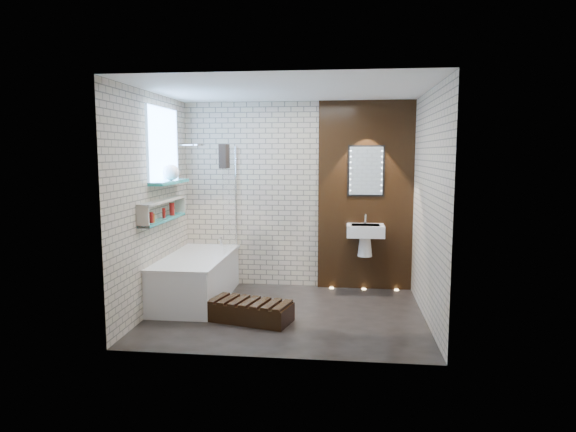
# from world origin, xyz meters

# --- Properties ---
(ground) EXTENTS (3.20, 3.20, 0.00)m
(ground) POSITION_xyz_m (0.00, 0.00, 0.00)
(ground) COLOR black
(ground) RESTS_ON ground
(room_shell) EXTENTS (3.24, 3.20, 2.60)m
(room_shell) POSITION_xyz_m (0.00, 0.00, 1.30)
(room_shell) COLOR #BEB397
(room_shell) RESTS_ON ground
(walnut_panel) EXTENTS (1.30, 0.06, 2.60)m
(walnut_panel) POSITION_xyz_m (0.95, 1.27, 1.30)
(walnut_panel) COLOR black
(walnut_panel) RESTS_ON ground
(clerestory_window) EXTENTS (0.18, 1.00, 0.94)m
(clerestory_window) POSITION_xyz_m (-1.57, 0.35, 1.90)
(clerestory_window) COLOR #7FADE0
(clerestory_window) RESTS_ON room_shell
(display_niche) EXTENTS (0.14, 1.30, 0.26)m
(display_niche) POSITION_xyz_m (-1.53, 0.15, 1.20)
(display_niche) COLOR teal
(display_niche) RESTS_ON room_shell
(bathtub) EXTENTS (0.79, 1.74, 0.70)m
(bathtub) POSITION_xyz_m (-1.22, 0.45, 0.29)
(bathtub) COLOR white
(bathtub) RESTS_ON ground
(bath_screen) EXTENTS (0.01, 0.78, 1.40)m
(bath_screen) POSITION_xyz_m (-0.87, 0.89, 1.28)
(bath_screen) COLOR white
(bath_screen) RESTS_ON bathtub
(towel) EXTENTS (0.09, 0.23, 0.31)m
(towel) POSITION_xyz_m (-0.87, 0.60, 1.85)
(towel) COLOR black
(towel) RESTS_ON bath_screen
(shower_head) EXTENTS (0.18, 0.18, 0.02)m
(shower_head) POSITION_xyz_m (-1.30, 0.95, 2.00)
(shower_head) COLOR silver
(shower_head) RESTS_ON room_shell
(washbasin) EXTENTS (0.50, 0.36, 0.58)m
(washbasin) POSITION_xyz_m (0.95, 1.07, 0.79)
(washbasin) COLOR white
(washbasin) RESTS_ON walnut_panel
(led_mirror) EXTENTS (0.50, 0.02, 0.70)m
(led_mirror) POSITION_xyz_m (0.95, 1.23, 1.65)
(led_mirror) COLOR black
(led_mirror) RESTS_ON walnut_panel
(walnut_step) EXTENTS (1.01, 0.64, 0.21)m
(walnut_step) POSITION_xyz_m (-0.39, -0.30, 0.10)
(walnut_step) COLOR black
(walnut_step) RESTS_ON ground
(niche_bottles) EXTENTS (0.06, 0.76, 0.16)m
(niche_bottles) POSITION_xyz_m (-1.53, 0.13, 1.17)
(niche_bottles) COLOR #9C6118
(niche_bottles) RESTS_ON display_niche
(sill_vases) EXTENTS (0.20, 0.20, 0.20)m
(sill_vases) POSITION_xyz_m (-1.50, 0.38, 1.65)
(sill_vases) COLOR white
(sill_vases) RESTS_ON clerestory_window
(floor_uplights) EXTENTS (0.96, 0.06, 0.01)m
(floor_uplights) POSITION_xyz_m (0.95, 1.20, 0.01)
(floor_uplights) COLOR #FFD899
(floor_uplights) RESTS_ON ground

